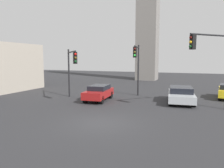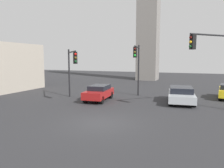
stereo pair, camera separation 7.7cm
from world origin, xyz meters
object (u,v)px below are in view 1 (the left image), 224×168
Objects in this scene: traffic_light_0 at (137,60)px; traffic_light_2 at (72,63)px; car_1 at (181,94)px; car_0 at (99,92)px; traffic_light_1 at (212,55)px.

traffic_light_0 is 6.38m from traffic_light_2.
car_0 is at bearing -82.40° from car_1.
traffic_light_1 reaches higher than car_0.
traffic_light_2 is at bearing -44.78° from traffic_light_1.
traffic_light_0 is 1.25× the size of car_0.
traffic_light_2 is (-5.23, -3.65, -0.29)m from traffic_light_0.
car_0 is (2.31, 0.94, -2.72)m from traffic_light_2.
traffic_light_2 reaches higher than car_0.
traffic_light_1 is at bearing 50.22° from traffic_light_2.
car_1 is at bearing -95.44° from traffic_light_1.
traffic_light_0 is at bearing -107.77° from car_1.
traffic_light_1 is 4.90m from car_1.
traffic_light_0 is 7.47m from traffic_light_1.
car_1 is (4.36, -0.86, -3.05)m from traffic_light_0.
car_0 is (-9.50, 0.81, -3.42)m from traffic_light_1.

